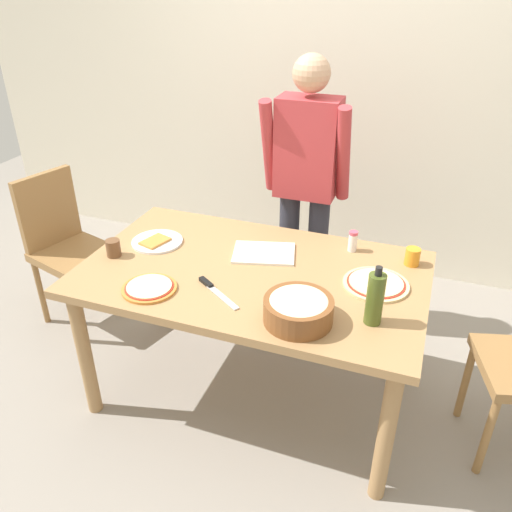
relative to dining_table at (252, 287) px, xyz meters
name	(u,v)px	position (x,y,z in m)	size (l,w,h in m)	color
ground	(253,390)	(0.00, 0.00, -0.67)	(8.00, 8.00, 0.00)	gray
wall_back	(335,85)	(0.00, 1.60, 0.63)	(5.60, 0.10, 2.60)	silver
dining_table	(252,287)	(0.00, 0.00, 0.00)	(1.60, 0.96, 0.76)	#A37A4C
person_cook	(306,180)	(0.04, 0.76, 0.27)	(0.49, 0.25, 1.62)	#2D2D38
chair_wooden_left	(64,241)	(-1.32, 0.26, -0.13)	(0.49, 0.49, 0.95)	olive
pizza_raw_on_board	(376,284)	(0.56, 0.07, 0.10)	(0.29, 0.29, 0.02)	beige
pizza_cooked_on_tray	(149,288)	(-0.37, -0.31, 0.10)	(0.24, 0.24, 0.02)	#C67A33
plate_with_slice	(157,242)	(-0.56, 0.09, 0.10)	(0.26, 0.26, 0.02)	white
popcorn_bowl	(298,308)	(0.31, -0.30, 0.15)	(0.28, 0.28, 0.11)	brown
olive_oil_bottle	(375,298)	(0.59, -0.21, 0.20)	(0.07, 0.07, 0.26)	#47561E
cup_orange	(412,257)	(0.69, 0.31, 0.13)	(0.07, 0.07, 0.09)	orange
cup_small_brown	(113,248)	(-0.69, -0.10, 0.13)	(0.07, 0.07, 0.09)	brown
salt_shaker	(353,241)	(0.40, 0.35, 0.14)	(0.04, 0.04, 0.11)	white
cutting_board_white	(264,253)	(0.00, 0.16, 0.10)	(0.30, 0.22, 0.01)	white
chef_knife	(214,289)	(-0.10, -0.22, 0.10)	(0.25, 0.18, 0.02)	silver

